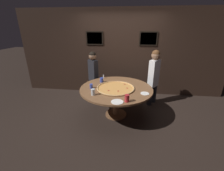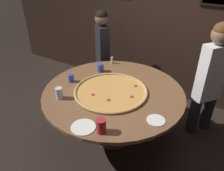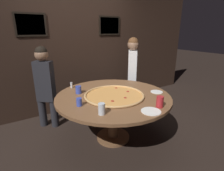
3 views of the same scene
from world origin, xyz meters
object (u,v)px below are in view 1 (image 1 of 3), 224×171
giant_pizza (116,88)px  drink_cup_far_left (102,80)px  drink_cup_far_right (93,92)px  white_plate_near_front (117,102)px  dining_table (116,92)px  condiment_shaker (104,77)px  diner_far_right (93,73)px  drink_cup_beside_pizza (91,86)px  drink_cup_centre_back (127,98)px  diner_side_left (154,75)px  white_plate_beside_cup (145,93)px

giant_pizza → drink_cup_far_left: drink_cup_far_left is taller
drink_cup_far_right → white_plate_near_front: drink_cup_far_right is taller
dining_table → drink_cup_far_left: 0.56m
white_plate_near_front → dining_table: bearing=96.8°
condiment_shaker → drink_cup_far_right: bearing=-91.8°
diner_far_right → condiment_shaker: bearing=-179.5°
dining_table → drink_cup_beside_pizza: drink_cup_beside_pizza is taller
drink_cup_centre_back → drink_cup_far_left: size_ratio=1.23×
diner_side_left → giant_pizza: bearing=-12.2°
diner_far_right → diner_side_left: diner_side_left is taller
diner_far_right → giant_pizza: bearing=167.1°
giant_pizza → condiment_shaker: 0.80m
giant_pizza → diner_far_right: bearing=127.7°
dining_table → diner_side_left: bearing=38.3°
dining_table → condiment_shaker: 0.79m
drink_cup_far_right → condiment_shaker: bearing=88.2°
drink_cup_beside_pizza → diner_side_left: (1.53, 0.85, 0.07)m
drink_cup_beside_pizza → drink_cup_centre_back: (0.84, -0.57, 0.02)m
white_plate_beside_cup → diner_far_right: size_ratio=0.13×
drink_cup_far_left → condiment_shaker: drink_cup_far_left is taller
drink_cup_far_right → drink_cup_far_left: bearing=87.5°
condiment_shaker → diner_far_right: size_ratio=0.07×
drink_cup_far_left → drink_cup_centre_back: bearing=-56.2°
giant_pizza → drink_cup_beside_pizza: size_ratio=8.43×
white_plate_near_front → diner_side_left: (0.87, 1.46, 0.12)m
white_plate_beside_cup → diner_side_left: bearing=72.8°
white_plate_beside_cup → condiment_shaker: bearing=139.3°
white_plate_near_front → drink_cup_far_left: bearing=115.3°
giant_pizza → condiment_shaker: size_ratio=9.07×
white_plate_near_front → condiment_shaker: condiment_shaker is taller
giant_pizza → condiment_shaker: condiment_shaker is taller
drink_cup_centre_back → white_plate_near_front: drink_cup_centre_back is taller
drink_cup_far_left → diner_far_right: bearing=121.0°
white_plate_near_front → drink_cup_beside_pizza: bearing=137.2°
drink_cup_centre_back → white_plate_near_front: bearing=-168.2°
white_plate_near_front → diner_far_right: size_ratio=0.17×
dining_table → white_plate_beside_cup: white_plate_beside_cup is taller
diner_side_left → dining_table: bearing=-13.5°
white_plate_near_front → diner_far_right: diner_far_right is taller
condiment_shaker → diner_far_right: diner_far_right is taller
condiment_shaker → giant_pizza: bearing=-60.0°
condiment_shaker → diner_side_left: bearing=4.3°
drink_cup_beside_pizza → diner_far_right: 1.05m
dining_table → white_plate_beside_cup: size_ratio=9.07×
dining_table → diner_side_left: size_ratio=1.11×
drink_cup_far_right → white_plate_beside_cup: (1.08, 0.20, -0.06)m
drink_cup_beside_pizza → drink_cup_far_left: drink_cup_far_left is taller
drink_cup_centre_back → diner_far_right: diner_far_right is taller
drink_cup_far_left → white_plate_near_front: drink_cup_far_left is taller
dining_table → giant_pizza: giant_pizza is taller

